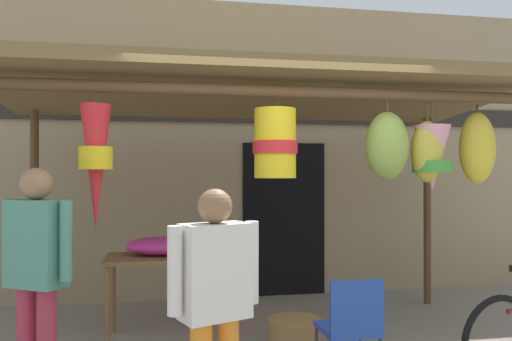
% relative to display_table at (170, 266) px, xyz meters
% --- Properties ---
extents(shop_facade, '(10.87, 0.29, 3.84)m').
position_rel_display_table_xyz_m(shop_facade, '(0.89, 1.60, 1.22)').
color(shop_facade, '#9E8966').
rests_on(shop_facade, ground_plane).
extents(market_stall_canopy, '(5.06, 2.13, 2.55)m').
position_rel_display_table_xyz_m(market_stall_canopy, '(0.99, -0.26, 1.52)').
color(market_stall_canopy, brown).
rests_on(market_stall_canopy, ground_plane).
extents(display_table, '(1.22, 0.62, 0.80)m').
position_rel_display_table_xyz_m(display_table, '(0.00, 0.00, 0.00)').
color(display_table, brown).
rests_on(display_table, ground_plane).
extents(flower_heap_on_table, '(0.73, 0.51, 0.18)m').
position_rel_display_table_xyz_m(flower_heap_on_table, '(-0.05, 0.07, 0.19)').
color(flower_heap_on_table, '#D13399').
rests_on(flower_heap_on_table, display_table).
extents(folding_chair, '(0.41, 0.41, 0.84)m').
position_rel_display_table_xyz_m(folding_chair, '(1.30, -1.50, -0.19)').
color(folding_chair, '#2347A8').
rests_on(folding_chair, ground_plane).
extents(wicker_basket_by_table, '(0.49, 0.49, 0.29)m').
position_rel_display_table_xyz_m(wicker_basket_by_table, '(1.11, -0.57, -0.55)').
color(wicker_basket_by_table, olive).
rests_on(wicker_basket_by_table, ground_plane).
extents(vendor_in_orange, '(0.56, 0.35, 1.51)m').
position_rel_display_table_xyz_m(vendor_in_orange, '(0.25, -2.04, 0.19)').
color(vendor_in_orange, orange).
rests_on(vendor_in_orange, ground_plane).
extents(customer_foreground, '(0.52, 0.39, 1.64)m').
position_rel_display_table_xyz_m(customer_foreground, '(-0.93, -1.27, 0.27)').
color(customer_foreground, '#B23347').
rests_on(customer_foreground, ground_plane).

